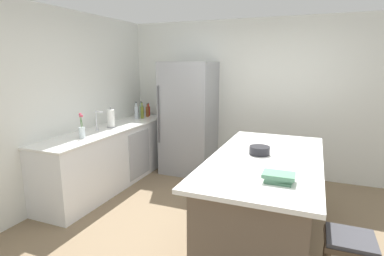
% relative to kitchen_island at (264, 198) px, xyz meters
% --- Properties ---
extents(ground_plane, '(7.20, 7.20, 0.00)m').
position_rel_kitchen_island_xyz_m(ground_plane, '(-0.36, -0.15, -0.47)').
color(ground_plane, '#7A664C').
extents(wall_rear, '(6.00, 0.10, 2.60)m').
position_rel_kitchen_island_xyz_m(wall_rear, '(-0.36, 2.10, 0.83)').
color(wall_rear, silver).
rests_on(wall_rear, ground_plane).
extents(wall_left, '(0.10, 6.00, 2.60)m').
position_rel_kitchen_island_xyz_m(wall_left, '(-2.81, -0.15, 0.83)').
color(wall_left, silver).
rests_on(wall_left, ground_plane).
extents(counter_run_left, '(0.64, 2.65, 0.91)m').
position_rel_kitchen_island_xyz_m(counter_run_left, '(-2.45, 0.64, -0.01)').
color(counter_run_left, white).
rests_on(counter_run_left, ground_plane).
extents(kitchen_island, '(1.10, 2.23, 0.92)m').
position_rel_kitchen_island_xyz_m(kitchen_island, '(0.00, 0.00, 0.00)').
color(kitchen_island, brown).
rests_on(kitchen_island, ground_plane).
extents(refrigerator, '(0.85, 0.77, 1.90)m').
position_rel_kitchen_island_xyz_m(refrigerator, '(-1.57, 1.68, 0.49)').
color(refrigerator, '#93969B').
rests_on(refrigerator, ground_plane).
extents(bar_stool, '(0.36, 0.36, 0.62)m').
position_rel_kitchen_island_xyz_m(bar_stool, '(0.75, -0.78, 0.05)').
color(bar_stool, '#473828').
rests_on(bar_stool, ground_plane).
extents(sink_faucet, '(0.15, 0.05, 0.30)m').
position_rel_kitchen_island_xyz_m(sink_faucet, '(-2.50, 0.43, 0.60)').
color(sink_faucet, silver).
rests_on(sink_faucet, counter_run_left).
extents(flower_vase, '(0.08, 0.08, 0.33)m').
position_rel_kitchen_island_xyz_m(flower_vase, '(-2.39, -0.02, 0.55)').
color(flower_vase, silver).
rests_on(flower_vase, counter_run_left).
extents(paper_towel_roll, '(0.14, 0.14, 0.31)m').
position_rel_kitchen_island_xyz_m(paper_towel_roll, '(-2.46, 0.70, 0.58)').
color(paper_towel_roll, gray).
rests_on(paper_towel_roll, counter_run_left).
extents(hot_sauce_bottle, '(0.05, 0.05, 0.24)m').
position_rel_kitchen_island_xyz_m(hot_sauce_bottle, '(-2.46, 1.86, 0.54)').
color(hot_sauce_bottle, red).
rests_on(hot_sauce_bottle, counter_run_left).
extents(vinegar_bottle, '(0.05, 0.05, 0.24)m').
position_rel_kitchen_island_xyz_m(vinegar_bottle, '(-2.43, 1.75, 0.54)').
color(vinegar_bottle, '#994C23').
rests_on(vinegar_bottle, counter_run_left).
extents(gin_bottle, '(0.08, 0.08, 0.29)m').
position_rel_kitchen_island_xyz_m(gin_bottle, '(-2.50, 1.67, 0.56)').
color(gin_bottle, '#8CB79E').
rests_on(gin_bottle, counter_run_left).
extents(olive_oil_bottle, '(0.06, 0.06, 0.29)m').
position_rel_kitchen_island_xyz_m(olive_oil_bottle, '(-2.43, 1.57, 0.56)').
color(olive_oil_bottle, olive).
rests_on(olive_oil_bottle, counter_run_left).
extents(soda_bottle, '(0.07, 0.07, 0.30)m').
position_rel_kitchen_island_xyz_m(soda_bottle, '(-2.49, 1.48, 0.57)').
color(soda_bottle, silver).
rests_on(soda_bottle, counter_run_left).
extents(cookbook_stack, '(0.26, 0.18, 0.08)m').
position_rel_kitchen_island_xyz_m(cookbook_stack, '(0.20, -0.65, 0.50)').
color(cookbook_stack, '#4C7F60').
rests_on(cookbook_stack, kitchen_island).
extents(mixing_bowl, '(0.22, 0.22, 0.09)m').
position_rel_kitchen_island_xyz_m(mixing_bowl, '(-0.08, 0.08, 0.50)').
color(mixing_bowl, black).
rests_on(mixing_bowl, kitchen_island).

